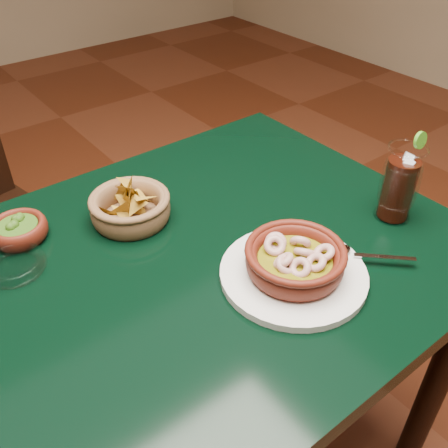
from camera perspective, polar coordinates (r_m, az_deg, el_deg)
dining_table at (r=0.98m, az=-7.30°, el=-9.93°), size 1.20×0.80×0.75m
shrimp_plate at (r=0.89m, az=8.09°, el=-4.46°), size 0.33×0.26×0.07m
chip_basket at (r=1.03m, az=-10.66°, el=1.88°), size 0.20×0.20×0.12m
guacamole_ramekin at (r=1.05m, az=-22.44°, el=-0.57°), size 0.13×0.13×0.04m
cola_drink at (r=1.05m, az=19.41°, el=4.31°), size 0.16×0.16×0.18m
glass_ashtray at (r=0.98m, az=-22.85°, el=-4.38°), size 0.12×0.12×0.03m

